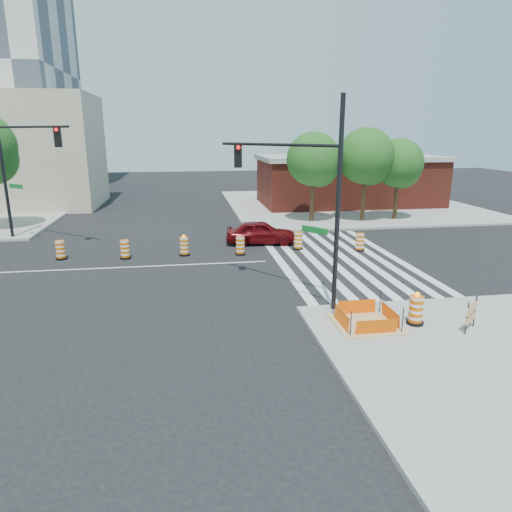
# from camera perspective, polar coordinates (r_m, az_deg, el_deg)

# --- Properties ---
(ground) EXTENTS (120.00, 120.00, 0.00)m
(ground) POSITION_cam_1_polar(r_m,az_deg,el_deg) (24.15, -15.43, -1.35)
(ground) COLOR black
(ground) RESTS_ON ground
(sidewalk_ne) EXTENTS (22.00, 22.00, 0.15)m
(sidewalk_ne) POSITION_cam_1_polar(r_m,az_deg,el_deg) (44.20, 11.31, 6.33)
(sidewalk_ne) COLOR gray
(sidewalk_ne) RESTS_ON ground
(crosswalk_east) EXTENTS (6.75, 13.50, 0.01)m
(crosswalk_east) POSITION_cam_1_polar(r_m,az_deg,el_deg) (25.27, 10.02, -0.28)
(crosswalk_east) COLOR silver
(crosswalk_east) RESTS_ON ground
(lane_centerline) EXTENTS (14.00, 0.12, 0.01)m
(lane_centerline) POSITION_cam_1_polar(r_m,az_deg,el_deg) (24.14, -15.43, -1.34)
(lane_centerline) COLOR silver
(lane_centerline) RESTS_ON ground
(excavation_pit) EXTENTS (2.20, 2.20, 0.90)m
(excavation_pit) POSITION_cam_1_polar(r_m,az_deg,el_deg) (16.57, 13.55, -8.04)
(excavation_pit) COLOR tan
(excavation_pit) RESTS_ON ground
(brick_storefront) EXTENTS (16.50, 8.50, 4.60)m
(brick_storefront) POSITION_cam_1_polar(r_m,az_deg,el_deg) (43.92, 11.46, 9.22)
(brick_storefront) COLOR maroon
(brick_storefront) RESTS_ON ground
(beige_midrise) EXTENTS (14.00, 10.00, 10.00)m
(beige_midrise) POSITION_cam_1_polar(r_m,az_deg,el_deg) (47.47, -27.73, 11.50)
(beige_midrise) COLOR tan
(beige_midrise) RESTS_ON ground
(red_coupe) EXTENTS (4.40, 2.14, 1.45)m
(red_coupe) POSITION_cam_1_polar(r_m,az_deg,el_deg) (28.02, 0.58, 2.98)
(red_coupe) COLOR #53070A
(red_coupe) RESTS_ON ground
(signal_pole_se) EXTENTS (3.85, 4.63, 7.79)m
(signal_pole_se) POSITION_cam_1_polar(r_m,az_deg,el_deg) (17.51, 5.74, 9.01)
(signal_pole_se) COLOR black
(signal_pole_se) RESTS_ON ground
(signal_pole_nw) EXTENTS (5.23, 4.32, 8.78)m
(signal_pole_nw) POSITION_cam_1_polar(r_m,az_deg,el_deg) (31.26, -27.52, 11.18)
(signal_pole_nw) COLOR black
(signal_pole_nw) RESTS_ON ground
(pit_drum) EXTENTS (0.60, 0.60, 1.18)m
(pit_drum) POSITION_cam_1_polar(r_m,az_deg,el_deg) (16.92, 19.36, -6.48)
(pit_drum) COLOR black
(pit_drum) RESTS_ON ground
(barricade) EXTENTS (0.76, 0.64, 1.12)m
(barricade) POSITION_cam_1_polar(r_m,az_deg,el_deg) (17.07, 25.31, -6.47)
(barricade) COLOR #DA5E04
(barricade) RESTS_ON ground
(tree_north_c) EXTENTS (3.96, 3.96, 6.73)m
(tree_north_c) POSITION_cam_1_polar(r_m,az_deg,el_deg) (34.58, 7.24, 11.54)
(tree_north_c) COLOR #382314
(tree_north_c) RESTS_ON ground
(tree_north_d) EXTENTS (4.14, 4.14, 7.04)m
(tree_north_d) POSITION_cam_1_polar(r_m,az_deg,el_deg) (35.40, 13.60, 11.66)
(tree_north_d) COLOR #382314
(tree_north_d) RESTS_ON ground
(tree_north_e) EXTENTS (3.69, 3.68, 6.25)m
(tree_north_e) POSITION_cam_1_polar(r_m,az_deg,el_deg) (36.82, 17.42, 10.69)
(tree_north_e) COLOR #382314
(tree_north_e) RESTS_ON ground
(median_drum_2) EXTENTS (0.60, 0.60, 1.02)m
(median_drum_2) POSITION_cam_1_polar(r_m,az_deg,el_deg) (26.77, -23.23, 0.62)
(median_drum_2) COLOR black
(median_drum_2) RESTS_ON ground
(median_drum_3) EXTENTS (0.60, 0.60, 1.02)m
(median_drum_3) POSITION_cam_1_polar(r_m,az_deg,el_deg) (25.74, -16.05, 0.72)
(median_drum_3) COLOR black
(median_drum_3) RESTS_ON ground
(median_drum_4) EXTENTS (0.60, 0.60, 1.18)m
(median_drum_4) POSITION_cam_1_polar(r_m,az_deg,el_deg) (25.70, -8.96, 1.14)
(median_drum_4) COLOR black
(median_drum_4) RESTS_ON ground
(median_drum_5) EXTENTS (0.60, 0.60, 1.02)m
(median_drum_5) POSITION_cam_1_polar(r_m,az_deg,el_deg) (25.54, -1.98, 1.21)
(median_drum_5) COLOR black
(median_drum_5) RESTS_ON ground
(median_drum_6) EXTENTS (0.60, 0.60, 1.02)m
(median_drum_6) POSITION_cam_1_polar(r_m,az_deg,el_deg) (26.84, 5.31, 1.84)
(median_drum_6) COLOR black
(median_drum_6) RESTS_ON ground
(median_drum_7) EXTENTS (0.60, 0.60, 1.02)m
(median_drum_7) POSITION_cam_1_polar(r_m,az_deg,el_deg) (27.09, 12.85, 1.64)
(median_drum_7) COLOR black
(median_drum_7) RESTS_ON ground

